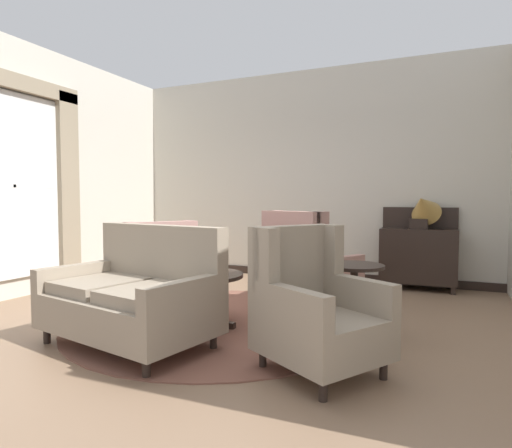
{
  "coord_description": "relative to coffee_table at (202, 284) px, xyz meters",
  "views": [
    {
      "loc": [
        2.09,
        -3.5,
        1.24
      ],
      "look_at": [
        0.33,
        0.52,
        1.0
      ],
      "focal_mm": 30.25,
      "sensor_mm": 36.0,
      "label": 1
    }
  ],
  "objects": [
    {
      "name": "window_with_curtains",
      "position": [
        -2.74,
        0.08,
        1.16
      ],
      "size": [
        0.12,
        1.93,
        2.6
      ],
      "color": "silver"
    },
    {
      "name": "porcelain_vase",
      "position": [
        0.0,
        -0.04,
        0.24
      ],
      "size": [
        0.2,
        0.2,
        0.31
      ],
      "color": "#4C7A66",
      "rests_on": "coffee_table"
    },
    {
      "name": "armchair_foreground_right",
      "position": [
        -1.09,
        0.71,
        0.01
      ],
      "size": [
        1.1,
        1.13,
        0.99
      ],
      "rotation": [
        0.0,
        0.0,
        4.17
      ],
      "color": "tan",
      "rests_on": "ground"
    },
    {
      "name": "armchair_far_left",
      "position": [
        0.69,
        1.25,
        0.03
      ],
      "size": [
        1.16,
        1.19,
        1.12
      ],
      "rotation": [
        0.0,
        0.0,
        2.68
      ],
      "color": "tan",
      "rests_on": "ground"
    },
    {
      "name": "ground",
      "position": [
        0.08,
        -0.14,
        -0.41
      ],
      "size": [
        8.8,
        8.8,
        0.0
      ],
      "primitive_type": "plane",
      "color": "#896B51"
    },
    {
      "name": "settee",
      "position": [
        -0.25,
        -0.72,
        -0.0
      ],
      "size": [
        1.63,
        1.15,
        1.02
      ],
      "rotation": [
        0.0,
        0.0,
        -0.2
      ],
      "color": "gray",
      "rests_on": "ground"
    },
    {
      "name": "wall_left",
      "position": [
        -2.83,
        0.8,
        1.23
      ],
      "size": [
        0.08,
        4.4,
        3.28
      ],
      "primitive_type": "cube",
      "color": "beige",
      "rests_on": "ground"
    },
    {
      "name": "wall_back",
      "position": [
        0.08,
        3.0,
        1.23
      ],
      "size": [
        5.99,
        0.08,
        3.28
      ],
      "primitive_type": "cube",
      "color": "beige",
      "rests_on": "ground"
    },
    {
      "name": "armchair_beside_settee",
      "position": [
        1.32,
        -0.64,
        0.03
      ],
      "size": [
        1.06,
        1.04,
        1.05
      ],
      "rotation": [
        0.0,
        0.0,
        7.3
      ],
      "color": "gray",
      "rests_on": "ground"
    },
    {
      "name": "sideboard",
      "position": [
        1.85,
        2.71,
        0.07
      ],
      "size": [
        1.0,
        0.43,
        1.14
      ],
      "color": "black",
      "rests_on": "ground"
    },
    {
      "name": "baseboard_back",
      "position": [
        0.08,
        2.95,
        -0.35
      ],
      "size": [
        5.83,
        0.03,
        0.12
      ],
      "primitive_type": "cube",
      "color": "black",
      "rests_on": "ground"
    },
    {
      "name": "side_table",
      "position": [
        1.43,
        0.27,
        -0.02
      ],
      "size": [
        0.54,
        0.54,
        0.66
      ],
      "color": "black",
      "rests_on": "ground"
    },
    {
      "name": "coffee_table",
      "position": [
        0.0,
        0.0,
        0.0
      ],
      "size": [
        0.81,
        0.81,
        0.52
      ],
      "color": "black",
      "rests_on": "ground"
    },
    {
      "name": "gramophone",
      "position": [
        1.9,
        2.61,
        0.72
      ],
      "size": [
        0.51,
        0.6,
        0.58
      ],
      "color": "black",
      "rests_on": "sideboard"
    },
    {
      "name": "area_rug",
      "position": [
        0.08,
        0.16,
        -0.41
      ],
      "size": [
        2.99,
        2.99,
        0.01
      ],
      "primitive_type": "cylinder",
      "color": "brown",
      "rests_on": "ground"
    }
  ]
}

